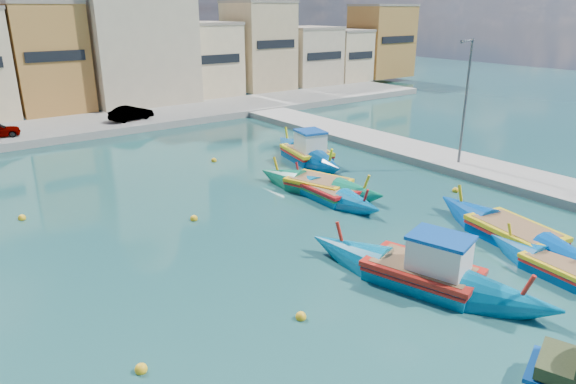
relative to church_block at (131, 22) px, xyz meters
name	(u,v)px	position (x,y,z in m)	size (l,w,h in m)	color
ground	(300,298)	(-10.00, -40.00, -8.41)	(160.00, 160.00, 0.00)	#143C3D
east_quay	(556,189)	(8.00, -40.00, -8.16)	(4.00, 70.00, 0.50)	gray
north_quay	(59,129)	(-10.00, -8.00, -8.11)	(80.00, 8.00, 0.60)	gray
north_townhouses	(104,59)	(-3.32, -0.64, -3.41)	(83.20, 7.87, 10.19)	beige
church_block	(131,22)	(0.00, 0.00, 0.00)	(10.00, 10.00, 19.10)	#BEAD8E
quay_street_lamp	(465,101)	(7.44, -34.00, -4.07)	(1.18, 0.16, 8.00)	#595B60
luzzu_turquoise_cabin	(423,275)	(-5.75, -41.97, -8.02)	(4.90, 10.18, 3.20)	#006C9C
luzzu_blue_cabin	(307,154)	(1.23, -26.53, -8.01)	(4.14, 9.44, 3.25)	#0050A0
luzzu_cyan_mid	(329,194)	(-2.47, -32.96, -8.16)	(2.01, 7.91, 2.33)	#0068A5
luzzu_green	(318,186)	(-2.20, -31.79, -8.13)	(4.57, 8.48, 2.59)	#0B7755
luzzu_blue_south	(514,236)	(0.37, -42.00, -8.12)	(3.98, 9.74, 2.74)	#0048AA
luzzu_cyan_south	(564,271)	(-1.03, -44.86, -8.17)	(2.51, 7.18, 2.19)	#0059A4
mooring_buoys	(228,226)	(-8.83, -33.11, -8.33)	(20.52, 18.32, 0.36)	yellow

